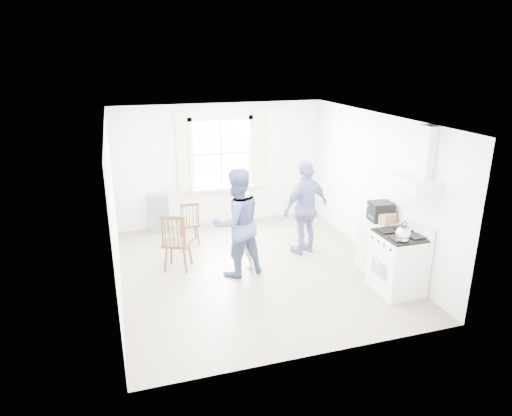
{
  "coord_description": "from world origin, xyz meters",
  "views": [
    {
      "loc": [
        -2.11,
        -6.86,
        3.56
      ],
      "look_at": [
        0.07,
        0.2,
        1.05
      ],
      "focal_mm": 32.0,
      "sensor_mm": 36.0,
      "label": 1
    }
  ],
  "objects_px": {
    "windsor_chair_b": "(175,237)",
    "windsor_chair_a": "(189,219)",
    "person_mid": "(237,223)",
    "person_left": "(242,232)",
    "stereo_stack": "(381,211)",
    "low_cabinet": "(378,246)",
    "gas_stove": "(398,262)",
    "person_right": "(306,208)"
  },
  "relations": [
    {
      "from": "person_mid",
      "to": "windsor_chair_a",
      "type": "bearing_deg",
      "value": -81.88
    },
    {
      "from": "windsor_chair_a",
      "to": "person_mid",
      "type": "height_order",
      "value": "person_mid"
    },
    {
      "from": "stereo_stack",
      "to": "person_mid",
      "type": "bearing_deg",
      "value": 166.72
    },
    {
      "from": "person_left",
      "to": "gas_stove",
      "type": "bearing_deg",
      "value": 133.83
    },
    {
      "from": "gas_stove",
      "to": "person_left",
      "type": "relative_size",
      "value": 0.77
    },
    {
      "from": "stereo_stack",
      "to": "person_right",
      "type": "relative_size",
      "value": 0.22
    },
    {
      "from": "gas_stove",
      "to": "windsor_chair_a",
      "type": "height_order",
      "value": "gas_stove"
    },
    {
      "from": "gas_stove",
      "to": "windsor_chair_b",
      "type": "xyz_separation_m",
      "value": [
        -3.23,
        1.7,
        0.15
      ]
    },
    {
      "from": "person_right",
      "to": "person_left",
      "type": "bearing_deg",
      "value": -3.12
    },
    {
      "from": "windsor_chair_b",
      "to": "person_right",
      "type": "bearing_deg",
      "value": 1.93
    },
    {
      "from": "windsor_chair_a",
      "to": "stereo_stack",
      "type": "bearing_deg",
      "value": -34.27
    },
    {
      "from": "low_cabinet",
      "to": "person_right",
      "type": "xyz_separation_m",
      "value": [
        -0.88,
        1.08,
        0.43
      ]
    },
    {
      "from": "stereo_stack",
      "to": "person_mid",
      "type": "height_order",
      "value": "person_mid"
    },
    {
      "from": "low_cabinet",
      "to": "windsor_chair_b",
      "type": "height_order",
      "value": "windsor_chair_b"
    },
    {
      "from": "low_cabinet",
      "to": "person_left",
      "type": "relative_size",
      "value": 0.62
    },
    {
      "from": "gas_stove",
      "to": "windsor_chair_a",
      "type": "relative_size",
      "value": 1.25
    },
    {
      "from": "windsor_chair_a",
      "to": "person_left",
      "type": "height_order",
      "value": "person_left"
    },
    {
      "from": "stereo_stack",
      "to": "person_right",
      "type": "height_order",
      "value": "person_right"
    },
    {
      "from": "stereo_stack",
      "to": "person_left",
      "type": "relative_size",
      "value": 0.27
    },
    {
      "from": "stereo_stack",
      "to": "person_left",
      "type": "xyz_separation_m",
      "value": [
        -2.23,
        0.61,
        -0.34
      ]
    },
    {
      "from": "person_left",
      "to": "person_right",
      "type": "height_order",
      "value": "person_right"
    },
    {
      "from": "stereo_stack",
      "to": "windsor_chair_b",
      "type": "height_order",
      "value": "stereo_stack"
    },
    {
      "from": "windsor_chair_a",
      "to": "person_right",
      "type": "bearing_deg",
      "value": -25.49
    },
    {
      "from": "gas_stove",
      "to": "person_left",
      "type": "bearing_deg",
      "value": 147.47
    },
    {
      "from": "person_left",
      "to": "person_right",
      "type": "distance_m",
      "value": 1.4
    },
    {
      "from": "low_cabinet",
      "to": "person_mid",
      "type": "bearing_deg",
      "value": 165.4
    },
    {
      "from": "gas_stove",
      "to": "windsor_chair_a",
      "type": "bearing_deg",
      "value": 135.82
    },
    {
      "from": "windsor_chair_b",
      "to": "windsor_chair_a",
      "type": "bearing_deg",
      "value": 68.28
    },
    {
      "from": "windsor_chair_a",
      "to": "person_left",
      "type": "distance_m",
      "value": 1.54
    },
    {
      "from": "windsor_chair_b",
      "to": "stereo_stack",
      "type": "bearing_deg",
      "value": -15.91
    },
    {
      "from": "person_right",
      "to": "low_cabinet",
      "type": "bearing_deg",
      "value": 108.59
    },
    {
      "from": "gas_stove",
      "to": "low_cabinet",
      "type": "relative_size",
      "value": 1.24
    },
    {
      "from": "person_left",
      "to": "person_mid",
      "type": "bearing_deg",
      "value": 14.17
    },
    {
      "from": "windsor_chair_b",
      "to": "person_left",
      "type": "xyz_separation_m",
      "value": [
        1.09,
        -0.34,
        0.09
      ]
    },
    {
      "from": "windsor_chair_a",
      "to": "low_cabinet",
      "type": "bearing_deg",
      "value": -35.21
    },
    {
      "from": "windsor_chair_a",
      "to": "person_mid",
      "type": "bearing_deg",
      "value": -68.37
    },
    {
      "from": "stereo_stack",
      "to": "windsor_chair_a",
      "type": "xyz_separation_m",
      "value": [
        -2.91,
        1.98,
        -0.52
      ]
    },
    {
      "from": "low_cabinet",
      "to": "stereo_stack",
      "type": "distance_m",
      "value": 0.61
    },
    {
      "from": "person_mid",
      "to": "person_left",
      "type": "bearing_deg",
      "value": -165.7
    },
    {
      "from": "windsor_chair_a",
      "to": "person_right",
      "type": "height_order",
      "value": "person_right"
    },
    {
      "from": "stereo_stack",
      "to": "windsor_chair_a",
      "type": "bearing_deg",
      "value": 145.73
    },
    {
      "from": "low_cabinet",
      "to": "person_mid",
      "type": "relative_size",
      "value": 0.49
    }
  ]
}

